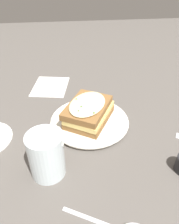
% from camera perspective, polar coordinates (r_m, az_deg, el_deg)
% --- Properties ---
extents(ground_plane, '(2.40, 2.40, 0.00)m').
position_cam_1_polar(ground_plane, '(0.63, -2.02, -4.24)').
color(ground_plane, '#514C47').
extents(dinner_plate, '(0.23, 0.23, 0.02)m').
position_cam_1_polar(dinner_plate, '(0.63, -0.00, -2.41)').
color(dinner_plate, silver).
rests_on(dinner_plate, ground_plane).
extents(sandwich, '(0.18, 0.16, 0.06)m').
position_cam_1_polar(sandwich, '(0.61, -0.23, 0.20)').
color(sandwich, brown).
rests_on(sandwich, dinner_plate).
extents(water_glass, '(0.08, 0.08, 0.11)m').
position_cam_1_polar(water_glass, '(0.49, -11.20, -10.97)').
color(water_glass, silver).
rests_on(water_glass, ground_plane).
extents(napkin, '(0.17, 0.15, 0.00)m').
position_cam_1_polar(napkin, '(0.83, -10.18, 6.64)').
color(napkin, white).
rests_on(napkin, ground_plane).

